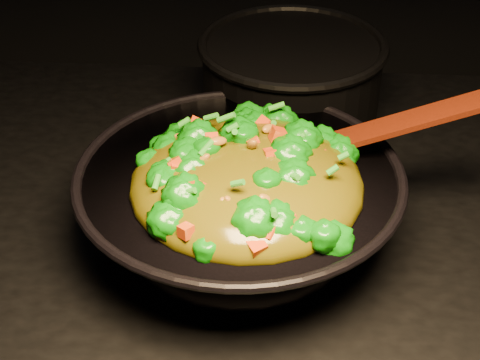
# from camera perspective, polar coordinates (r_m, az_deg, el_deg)

# --- Properties ---
(wok) EXTENTS (0.46, 0.46, 0.10)m
(wok) POSITION_cam_1_polar(r_m,az_deg,el_deg) (0.85, -0.05, -2.34)
(wok) COLOR black
(wok) RESTS_ON stovetop
(stir_fry) EXTENTS (0.32, 0.32, 0.09)m
(stir_fry) POSITION_cam_1_polar(r_m,az_deg,el_deg) (0.78, 0.54, 2.03)
(stir_fry) COLOR #0F7808
(stir_fry) RESTS_ON wok
(spatula) EXTENTS (0.23, 0.04, 0.10)m
(spatula) POSITION_cam_1_polar(r_m,az_deg,el_deg) (0.84, 11.61, 4.10)
(spatula) COLOR #3D1604
(spatula) RESTS_ON wok
(back_pot) EXTENTS (0.25, 0.25, 0.14)m
(back_pot) POSITION_cam_1_polar(r_m,az_deg,el_deg) (1.06, 3.97, 7.24)
(back_pot) COLOR black
(back_pot) RESTS_ON stovetop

